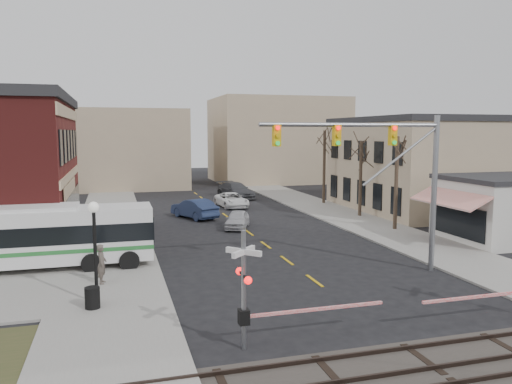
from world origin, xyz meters
TOP-DOWN VIEW (x-y plane):
  - ground at (0.00, 0.00)m, footprint 160.00×160.00m
  - sidewalk_west at (-9.50, 20.00)m, footprint 5.00×60.00m
  - sidewalk_east at (9.50, 20.00)m, footprint 5.00×60.00m
  - ballast_strip at (0.00, -8.00)m, footprint 160.00×5.00m
  - rail_tracks at (0.00, -8.00)m, footprint 160.00×3.91m
  - tan_building at (22.00, 20.00)m, footprint 20.30×15.30m
  - awning_shop at (15.97, 7.00)m, footprint 9.74×6.20m
  - tree_east_a at (10.50, 12.00)m, footprint 0.28×0.28m
  - tree_east_b at (10.80, 18.00)m, footprint 0.28×0.28m
  - tree_east_c at (11.00, 26.00)m, footprint 0.28×0.28m
  - transit_bus at (-13.51, 7.69)m, footprint 12.51×2.78m
  - traffic_signal_mast at (3.91, 2.07)m, footprint 9.48×0.30m
  - rr_crossing_west at (-4.78, -4.41)m, footprint 5.60×1.36m
  - street_lamp at (-10.01, 1.19)m, footprint 0.44×0.44m
  - trash_bin at (-10.16, 0.68)m, footprint 0.60×0.60m
  - car_a at (-0.38, 16.02)m, footprint 2.86×4.19m
  - car_b at (-2.79, 21.22)m, footprint 3.59×5.21m
  - car_c at (1.63, 26.42)m, footprint 2.72×5.12m
  - car_d at (3.55, 32.63)m, footprint 3.69×6.24m
  - pedestrian_near at (-9.85, 4.04)m, footprint 0.51×0.72m
  - pedestrian_far at (-9.90, 7.72)m, footprint 0.98×1.00m

SIDE VIEW (x-z plane):
  - ground at x=0.00m, z-range 0.00..0.00m
  - ballast_strip at x=0.00m, z-range 0.00..0.06m
  - sidewalk_west at x=-9.50m, z-range 0.00..0.12m
  - sidewalk_east at x=9.50m, z-range 0.00..0.12m
  - rail_tracks at x=0.00m, z-range 0.05..0.19m
  - trash_bin at x=-10.16m, z-range 0.12..0.98m
  - car_a at x=-0.38m, z-range 0.00..1.32m
  - car_c at x=1.63m, z-range 0.00..1.37m
  - car_b at x=-2.79m, z-range 0.00..1.63m
  - car_d at x=3.55m, z-range 0.00..1.70m
  - pedestrian_far at x=-9.90m, z-range 0.12..1.74m
  - pedestrian_near at x=-9.85m, z-range 0.12..1.98m
  - transit_bus at x=-13.51m, z-range 0.21..3.43m
  - rr_crossing_west at x=-4.78m, z-range -0.03..3.97m
  - awning_shop at x=15.97m, z-range 0.01..4.31m
  - street_lamp at x=-10.01m, z-range 1.04..5.29m
  - tree_east_b at x=10.80m, z-range 0.12..6.42m
  - tree_east_a at x=10.50m, z-range 0.12..6.87m
  - tree_east_c at x=11.00m, z-range 0.12..7.32m
  - tan_building at x=22.00m, z-range 0.01..8.51m
  - traffic_signal_mast at x=3.91m, z-range 1.71..9.71m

